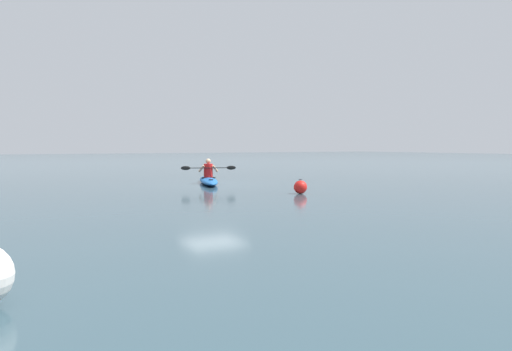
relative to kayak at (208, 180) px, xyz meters
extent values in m
plane|color=#334C56|center=(-0.09, 0.28, -0.14)|extent=(160.00, 160.00, 0.00)
ellipsoid|color=#1959A5|center=(0.00, 0.00, 0.00)|extent=(2.06, 4.25, 0.28)
torus|color=black|center=(0.00, 0.01, 0.12)|extent=(0.78, 0.78, 0.04)
cylinder|color=black|center=(0.43, 1.21, 0.13)|extent=(0.18, 0.18, 0.02)
cylinder|color=red|center=(-0.03, -0.07, 0.42)|extent=(0.38, 0.38, 0.57)
sphere|color=tan|center=(-0.03, -0.07, 0.82)|extent=(0.21, 0.21, 0.21)
cylinder|color=black|center=(0.04, 0.12, 0.54)|extent=(1.81, 0.67, 0.03)
ellipsoid|color=black|center=(-0.86, 0.44, 0.54)|extent=(0.39, 0.17, 0.17)
ellipsoid|color=black|center=(0.94, -0.20, 0.54)|extent=(0.39, 0.17, 0.17)
cylinder|color=tan|center=(-0.27, 0.10, 0.50)|extent=(0.31, 0.17, 0.34)
cylinder|color=tan|center=(0.27, -0.09, 0.50)|extent=(0.25, 0.26, 0.34)
sphere|color=red|center=(-0.97, 5.41, 0.08)|extent=(0.45, 0.45, 0.45)
torus|color=#333338|center=(-0.97, 5.41, 0.34)|extent=(0.12, 0.12, 0.02)
camera|label=1|loc=(8.32, 18.79, 1.49)|focal=34.00mm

